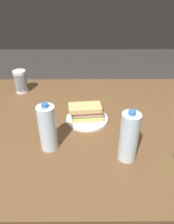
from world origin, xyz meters
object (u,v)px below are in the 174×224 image
at_px(water_bottle_tall, 129,137).
at_px(plastic_cup_stack, 21,81).
at_px(dining_table, 91,133).
at_px(paper_plate, 87,119).
at_px(water_bottle_spare, 48,128).
at_px(sandwich, 86,112).

height_order(water_bottle_tall, plastic_cup_stack, water_bottle_tall).
relative_size(dining_table, paper_plate, 7.99).
bearing_deg(paper_plate, water_bottle_tall, 120.34).
bearing_deg(water_bottle_tall, plastic_cup_stack, -45.99).
bearing_deg(water_bottle_tall, dining_table, -62.08).
height_order(water_bottle_tall, water_bottle_spare, water_bottle_tall).
distance_m(water_bottle_tall, plastic_cup_stack, 0.87).
bearing_deg(dining_table, water_bottle_spare, 45.68).
relative_size(water_bottle_tall, plastic_cup_stack, 1.61).
bearing_deg(sandwich, dining_table, 153.02).
bearing_deg(paper_plate, dining_table, 146.12).
height_order(sandwich, water_bottle_spare, water_bottle_spare).
xyz_separation_m(plastic_cup_stack, water_bottle_spare, (-0.27, 0.56, 0.03)).
bearing_deg(plastic_cup_stack, sandwich, 141.77).
bearing_deg(water_bottle_tall, sandwich, -58.94).
bearing_deg(water_bottle_spare, sandwich, -127.98).
bearing_deg(plastic_cup_stack, paper_plate, 142.18).
bearing_deg(water_bottle_spare, plastic_cup_stack, -64.60).
bearing_deg(sandwich, plastic_cup_stack, -38.23).
xyz_separation_m(paper_plate, sandwich, (0.00, 0.00, 0.05)).
bearing_deg(water_bottle_spare, paper_plate, -128.27).
xyz_separation_m(paper_plate, plastic_cup_stack, (0.44, -0.34, 0.07)).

